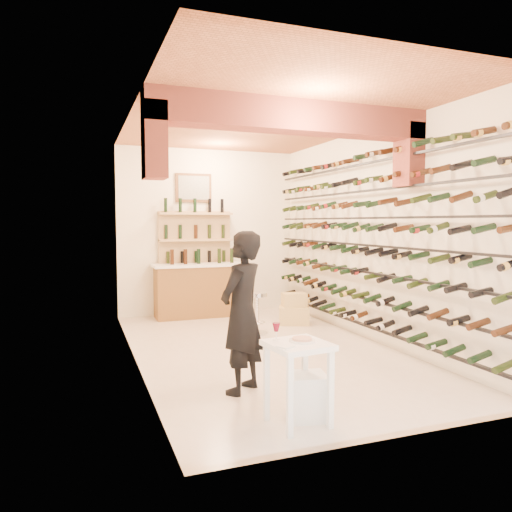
{
  "coord_description": "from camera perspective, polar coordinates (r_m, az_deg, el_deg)",
  "views": [
    {
      "loc": [
        -2.41,
        -6.27,
        1.79
      ],
      "look_at": [
        0.0,
        0.3,
        1.3
      ],
      "focal_mm": 34.01,
      "sensor_mm": 36.0,
      "label": 1
    }
  ],
  "objects": [
    {
      "name": "wine_rack",
      "position": [
        7.41,
        12.01,
        2.05
      ],
      "size": [
        0.32,
        5.7,
        2.56
      ],
      "color": "black",
      "rests_on": "ground"
    },
    {
      "name": "back_shelving",
      "position": [
        9.42,
        -7.17,
        0.19
      ],
      "size": [
        1.4,
        0.31,
        2.73
      ],
      "color": "tan",
      "rests_on": "ground"
    },
    {
      "name": "white_stool",
      "position": [
        4.62,
        6.1,
        -16.07
      ],
      "size": [
        0.39,
        0.39,
        0.41
      ],
      "primitive_type": "cube",
      "rotation": [
        0.0,
        0.0,
        -0.21
      ],
      "color": "white",
      "rests_on": "ground"
    },
    {
      "name": "room_shell",
      "position": [
        6.49,
        1.72,
        8.08
      ],
      "size": [
        3.52,
        6.02,
        3.21
      ],
      "color": "white",
      "rests_on": "ground"
    },
    {
      "name": "back_counter",
      "position": [
        9.25,
        -6.8,
        -3.84
      ],
      "size": [
        1.7,
        0.62,
        1.29
      ],
      "color": "brown",
      "rests_on": "ground"
    },
    {
      "name": "crate_upper",
      "position": [
        8.54,
        4.51,
        -5.15
      ],
      "size": [
        0.45,
        0.35,
        0.24
      ],
      "primitive_type": "cube",
      "rotation": [
        0.0,
        0.0,
        -0.17
      ],
      "color": "tan",
      "rests_on": "crate_lower"
    },
    {
      "name": "chrome_barstool",
      "position": [
        7.77,
        0.09,
        -6.38
      ],
      "size": [
        0.35,
        0.35,
        0.67
      ],
      "rotation": [
        0.0,
        0.0,
        0.42
      ],
      "color": "silver",
      "rests_on": "ground"
    },
    {
      "name": "crate_lower",
      "position": [
        8.59,
        4.5,
        -6.97
      ],
      "size": [
        0.62,
        0.54,
        0.31
      ],
      "primitive_type": "cube",
      "rotation": [
        0.0,
        0.0,
        -0.4
      ],
      "color": "tan",
      "rests_on": "ground"
    },
    {
      "name": "ground",
      "position": [
        6.95,
        0.87,
        -10.92
      ],
      "size": [
        6.0,
        6.0,
        0.0
      ],
      "primitive_type": "plane",
      "color": "beige",
      "rests_on": "ground"
    },
    {
      "name": "person",
      "position": [
        5.1,
        -1.67,
        -6.61
      ],
      "size": [
        0.74,
        0.72,
        1.7
      ],
      "primitive_type": "imported",
      "rotation": [
        0.0,
        0.0,
        3.87
      ],
      "color": "black",
      "rests_on": "ground"
    },
    {
      "name": "tasting_table",
      "position": [
        4.37,
        4.92,
        -11.77
      ],
      "size": [
        0.56,
        0.56,
        0.89
      ],
      "rotation": [
        0.0,
        0.0,
        0.12
      ],
      "color": "white",
      "rests_on": "ground"
    }
  ]
}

